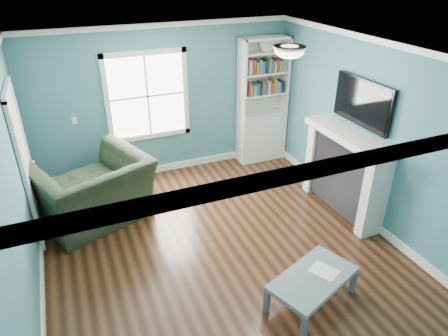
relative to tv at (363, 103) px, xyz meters
name	(u,v)px	position (x,y,z in m)	size (l,w,h in m)	color
floor	(221,250)	(-2.20, -0.20, -1.72)	(5.00, 5.00, 0.00)	black
room_walls	(221,143)	(-2.20, -0.20, -0.14)	(5.00, 5.00, 5.00)	#3B6E7C
trim	(221,169)	(-2.20, -0.20, -0.49)	(4.50, 5.00, 2.60)	white
window	(147,96)	(-2.50, 2.29, -0.27)	(1.40, 0.06, 1.50)	white
bookshelf	(262,113)	(-0.43, 2.10, -0.80)	(0.90, 0.35, 2.31)	silver
fireplace	(344,173)	(-0.12, 0.00, -1.09)	(0.44, 1.58, 1.30)	black
tv	(363,103)	(0.00, 0.00, 0.00)	(0.06, 1.10, 0.65)	black
door	(25,165)	(-4.42, 1.20, -0.65)	(0.12, 0.98, 2.17)	silver
ceiling_fixture	(289,51)	(-1.30, -0.10, 0.82)	(0.38, 0.38, 0.15)	white
light_switch	(74,120)	(-3.70, 2.28, -0.52)	(0.08, 0.01, 0.12)	white
recliner	(91,180)	(-3.65, 1.20, -1.07)	(1.51, 0.98, 1.32)	black
coffee_table	(313,280)	(-1.60, -1.44, -1.40)	(1.15, 0.88, 0.37)	#4E545D
paper_sheet	(324,271)	(-1.44, -1.41, -1.35)	(0.23, 0.29, 0.00)	white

